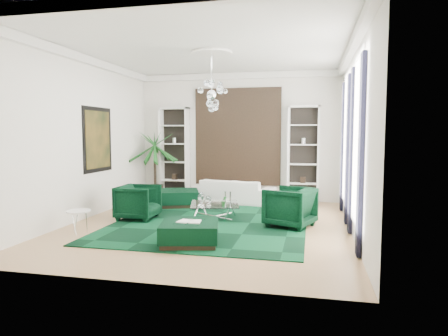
% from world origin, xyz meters
% --- Properties ---
extents(floor, '(6.00, 7.00, 0.02)m').
position_xyz_m(floor, '(0.00, 0.00, -0.01)').
color(floor, tan).
rests_on(floor, ground).
extents(ceiling, '(6.00, 7.00, 0.02)m').
position_xyz_m(ceiling, '(0.00, 0.00, 3.81)').
color(ceiling, white).
rests_on(ceiling, ground).
extents(wall_back, '(6.00, 0.02, 3.80)m').
position_xyz_m(wall_back, '(0.00, 3.51, 1.90)').
color(wall_back, silver).
rests_on(wall_back, ground).
extents(wall_front, '(6.00, 0.02, 3.80)m').
position_xyz_m(wall_front, '(0.00, -3.51, 1.90)').
color(wall_front, silver).
rests_on(wall_front, ground).
extents(wall_left, '(0.02, 7.00, 3.80)m').
position_xyz_m(wall_left, '(-3.01, 0.00, 1.90)').
color(wall_left, silver).
rests_on(wall_left, ground).
extents(wall_right, '(0.02, 7.00, 3.80)m').
position_xyz_m(wall_right, '(3.01, 0.00, 1.90)').
color(wall_right, silver).
rests_on(wall_right, ground).
extents(crown_molding, '(6.00, 7.00, 0.18)m').
position_xyz_m(crown_molding, '(0.00, 0.00, 3.70)').
color(crown_molding, white).
rests_on(crown_molding, ceiling).
extents(ceiling_medallion, '(0.90, 0.90, 0.05)m').
position_xyz_m(ceiling_medallion, '(0.00, 0.30, 3.77)').
color(ceiling_medallion, white).
rests_on(ceiling_medallion, ceiling).
extents(tapestry, '(2.50, 0.06, 2.80)m').
position_xyz_m(tapestry, '(0.00, 3.46, 1.90)').
color(tapestry, black).
rests_on(tapestry, wall_back).
extents(shelving_left, '(0.90, 0.38, 2.80)m').
position_xyz_m(shelving_left, '(-1.95, 3.31, 1.40)').
color(shelving_left, white).
rests_on(shelving_left, floor).
extents(shelving_right, '(0.90, 0.38, 2.80)m').
position_xyz_m(shelving_right, '(1.95, 3.31, 1.40)').
color(shelving_right, white).
rests_on(shelving_right, floor).
extents(painting, '(0.04, 1.30, 1.60)m').
position_xyz_m(painting, '(-2.97, 0.60, 1.85)').
color(painting, black).
rests_on(painting, wall_left).
extents(window_near, '(0.03, 1.10, 2.90)m').
position_xyz_m(window_near, '(2.99, -0.90, 1.90)').
color(window_near, white).
rests_on(window_near, wall_right).
extents(curtain_near_a, '(0.07, 0.30, 3.25)m').
position_xyz_m(curtain_near_a, '(2.96, -1.68, 1.65)').
color(curtain_near_a, black).
rests_on(curtain_near_a, floor).
extents(curtain_near_b, '(0.07, 0.30, 3.25)m').
position_xyz_m(curtain_near_b, '(2.96, -0.12, 1.65)').
color(curtain_near_b, black).
rests_on(curtain_near_b, floor).
extents(window_far, '(0.03, 1.10, 2.90)m').
position_xyz_m(window_far, '(2.99, 1.50, 1.90)').
color(window_far, white).
rests_on(window_far, wall_right).
extents(curtain_far_a, '(0.07, 0.30, 3.25)m').
position_xyz_m(curtain_far_a, '(2.96, 0.72, 1.65)').
color(curtain_far_a, black).
rests_on(curtain_far_a, floor).
extents(curtain_far_b, '(0.07, 0.30, 3.25)m').
position_xyz_m(curtain_far_b, '(2.96, 2.28, 1.65)').
color(curtain_far_b, black).
rests_on(curtain_far_b, floor).
extents(rug, '(4.20, 5.00, 0.02)m').
position_xyz_m(rug, '(0.00, 0.30, 0.01)').
color(rug, black).
rests_on(rug, floor).
extents(sofa, '(2.44, 1.28, 0.68)m').
position_xyz_m(sofa, '(0.00, 2.85, 0.34)').
color(sofa, white).
rests_on(sofa, floor).
extents(armchair_left, '(0.90, 0.87, 0.81)m').
position_xyz_m(armchair_left, '(-1.75, 0.20, 0.40)').
color(armchair_left, black).
rests_on(armchair_left, floor).
extents(armchair_right, '(1.21, 1.19, 0.86)m').
position_xyz_m(armchair_right, '(1.75, 0.20, 0.43)').
color(armchair_right, black).
rests_on(armchair_right, floor).
extents(coffee_table, '(1.32, 1.32, 0.37)m').
position_xyz_m(coffee_table, '(0.00, 0.55, 0.19)').
color(coffee_table, white).
rests_on(coffee_table, floor).
extents(ottoman_side, '(1.28, 1.28, 0.45)m').
position_xyz_m(ottoman_side, '(-1.35, 2.00, 0.22)').
color(ottoman_side, black).
rests_on(ottoman_side, floor).
extents(ottoman_front, '(1.21, 1.21, 0.41)m').
position_xyz_m(ottoman_front, '(0.05, -1.55, 0.20)').
color(ottoman_front, black).
rests_on(ottoman_front, floor).
extents(book, '(0.42, 0.28, 0.03)m').
position_xyz_m(book, '(0.05, -1.55, 0.42)').
color(book, white).
rests_on(book, ottoman_front).
extents(side_table, '(0.62, 0.62, 0.45)m').
position_xyz_m(side_table, '(-2.35, -1.30, 0.23)').
color(side_table, white).
rests_on(side_table, floor).
extents(palm, '(1.98, 1.98, 2.67)m').
position_xyz_m(palm, '(-2.45, 2.95, 1.34)').
color(palm, '#19591E').
rests_on(palm, floor).
extents(chandelier, '(1.09, 1.09, 0.76)m').
position_xyz_m(chandelier, '(0.00, 0.30, 2.85)').
color(chandelier, white).
rests_on(chandelier, ceiling).
extents(table_plant, '(0.15, 0.14, 0.22)m').
position_xyz_m(table_plant, '(0.27, 0.32, 0.49)').
color(table_plant, '#19591E').
rests_on(table_plant, coffee_table).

